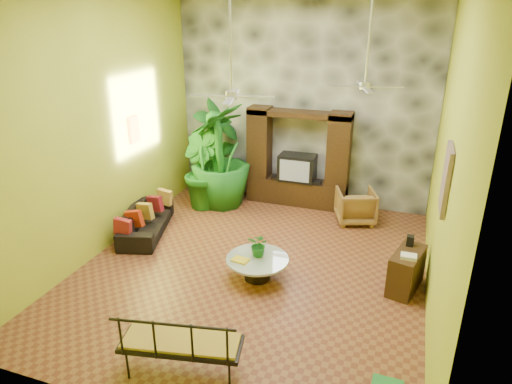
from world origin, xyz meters
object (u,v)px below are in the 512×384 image
at_px(entertainment_center, 297,165).
at_px(sofa, 146,221).
at_px(side_console, 406,271).
at_px(ceiling_fan_front, 231,82).
at_px(tall_plant_b, 200,170).
at_px(tall_plant_c, 221,156).
at_px(iron_bench, 178,342).
at_px(wicker_armchair, 355,206).
at_px(ceiling_fan_back, 366,73).
at_px(coffee_table, 257,265).
at_px(tall_plant_a, 219,148).

height_order(entertainment_center, sofa, entertainment_center).
bearing_deg(sofa, side_console, -110.58).
relative_size(ceiling_fan_front, tall_plant_b, 1.01).
xyz_separation_m(entertainment_center, tall_plant_c, (-1.69, -0.65, 0.26)).
bearing_deg(ceiling_fan_front, iron_bench, -85.24).
bearing_deg(tall_plant_b, side_console, -23.31).
xyz_separation_m(ceiling_fan_front, wicker_armchair, (1.68, 2.97, -3.03)).
bearing_deg(entertainment_center, side_console, -48.10).
relative_size(ceiling_fan_back, wicker_armchair, 2.28).
bearing_deg(entertainment_center, ceiling_fan_front, -93.24).
height_order(tall_plant_b, tall_plant_c, tall_plant_c).
xyz_separation_m(sofa, coffee_table, (2.78, -0.89, -0.02)).
height_order(ceiling_fan_front, wicker_armchair, ceiling_fan_front).
bearing_deg(sofa, tall_plant_c, -41.48).
xyz_separation_m(sofa, tall_plant_b, (0.47, 1.67, 0.64)).
bearing_deg(iron_bench, tall_plant_c, 96.45).
xyz_separation_m(entertainment_center, sofa, (-2.59, -2.57, -0.69)).
height_order(ceiling_fan_front, sofa, ceiling_fan_front).
distance_m(sofa, tall_plant_a, 2.80).
distance_m(ceiling_fan_front, iron_bench, 3.76).
distance_m(ceiling_fan_back, coffee_table, 3.77).
relative_size(ceiling_fan_front, tall_plant_a, 0.78).
bearing_deg(tall_plant_b, wicker_armchair, 5.27).
bearing_deg(tall_plant_c, iron_bench, -72.34).
xyz_separation_m(tall_plant_b, side_console, (4.77, -2.05, -0.57)).
bearing_deg(entertainment_center, iron_bench, -89.98).
bearing_deg(tall_plant_a, sofa, -102.43).
height_order(entertainment_center, tall_plant_c, tall_plant_c).
distance_m(sofa, tall_plant_c, 2.33).
height_order(tall_plant_a, iron_bench, tall_plant_a).
bearing_deg(ceiling_fan_back, coffee_table, -132.81).
relative_size(tall_plant_a, tall_plant_b, 1.31).
relative_size(wicker_armchair, tall_plant_c, 0.33).
distance_m(ceiling_fan_back, tall_plant_c, 4.15).
bearing_deg(ceiling_fan_back, wicker_armchair, 94.94).
distance_m(entertainment_center, tall_plant_b, 2.30).
height_order(wicker_armchair, tall_plant_c, tall_plant_c).
height_order(entertainment_center, ceiling_fan_front, ceiling_fan_front).
bearing_deg(tall_plant_c, ceiling_fan_back, -21.38).
bearing_deg(ceiling_fan_back, entertainment_center, 129.57).
distance_m(sofa, coffee_table, 2.92).
distance_m(ceiling_fan_back, tall_plant_a, 4.67).
relative_size(entertainment_center, ceiling_fan_back, 1.29).
height_order(tall_plant_a, side_console, tall_plant_a).
distance_m(ceiling_fan_back, side_console, 3.38).
distance_m(tall_plant_c, side_console, 4.99).
height_order(ceiling_fan_back, iron_bench, ceiling_fan_back).
bearing_deg(ceiling_fan_back, iron_bench, -111.62).
bearing_deg(ceiling_fan_back, tall_plant_a, 151.70).
distance_m(sofa, side_console, 5.26).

